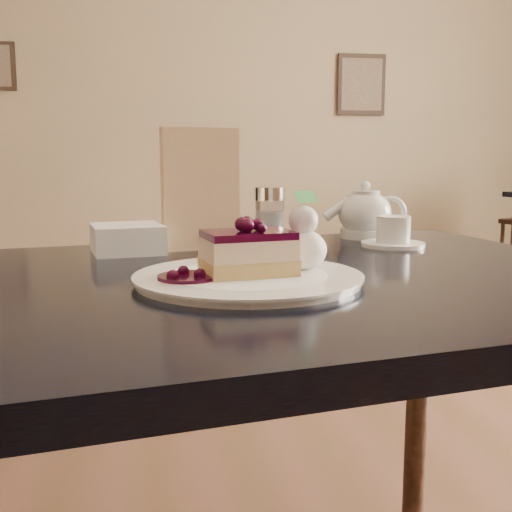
{
  "coord_description": "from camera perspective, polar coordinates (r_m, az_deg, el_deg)",
  "views": [
    {
      "loc": [
        -0.14,
        -0.89,
        0.97
      ],
      "look_at": [
        -0.0,
        -0.07,
        0.84
      ],
      "focal_mm": 45.0,
      "sensor_mm": 36.0,
      "label": 1
    }
  ],
  "objects": [
    {
      "name": "dessert_plate",
      "position": [
        0.92,
        -0.7,
        -2.04
      ],
      "size": [
        0.32,
        0.32,
        0.01
      ],
      "primitive_type": "cylinder",
      "color": "white",
      "rests_on": "main_table"
    },
    {
      "name": "menu_card",
      "position": [
        1.23,
        -4.97,
        5.92
      ],
      "size": [
        0.15,
        0.06,
        0.23
      ],
      "primitive_type": "cube",
      "rotation": [
        0.0,
        0.0,
        0.17
      ],
      "color": "#FFEDCF",
      "rests_on": "main_table"
    },
    {
      "name": "cheesecake_slice",
      "position": [
        0.91,
        -0.71,
        0.25
      ],
      "size": [
        0.14,
        0.11,
        0.06
      ],
      "rotation": [
        0.0,
        0.0,
        0.17
      ],
      "color": "tan",
      "rests_on": "dessert_plate"
    },
    {
      "name": "sugar_shaker",
      "position": [
        1.31,
        1.22,
        3.69
      ],
      "size": [
        0.06,
        0.06,
        0.12
      ],
      "color": "white",
      "rests_on": "main_table"
    },
    {
      "name": "whipped_cream",
      "position": [
        0.95,
        4.2,
        0.57
      ],
      "size": [
        0.07,
        0.07,
        0.06
      ],
      "color": "white",
      "rests_on": "dessert_plate"
    },
    {
      "name": "napkin_stack",
      "position": [
        1.22,
        -11.36,
        1.53
      ],
      "size": [
        0.15,
        0.15,
        0.05
      ],
      "primitive_type": "cube",
      "rotation": [
        0.0,
        0.0,
        0.17
      ],
      "color": "white",
      "rests_on": "main_table"
    },
    {
      "name": "main_table",
      "position": [
        0.98,
        -1.67,
        -6.53
      ],
      "size": [
        1.39,
        1.04,
        0.79
      ],
      "rotation": [
        0.0,
        0.0,
        0.17
      ],
      "color": "black",
      "rests_on": "ground"
    },
    {
      "name": "tea_set",
      "position": [
        1.4,
        10.07,
        3.3
      ],
      "size": [
        0.19,
        0.26,
        0.11
      ],
      "color": "white",
      "rests_on": "main_table"
    },
    {
      "name": "berry_sauce",
      "position": [
        0.88,
        -6.08,
        -1.88
      ],
      "size": [
        0.08,
        0.08,
        0.01
      ],
      "primitive_type": "cylinder",
      "color": "black",
      "rests_on": "dessert_plate"
    }
  ]
}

